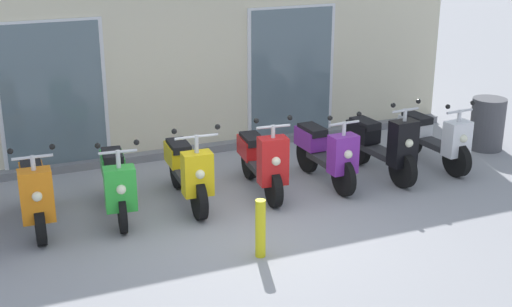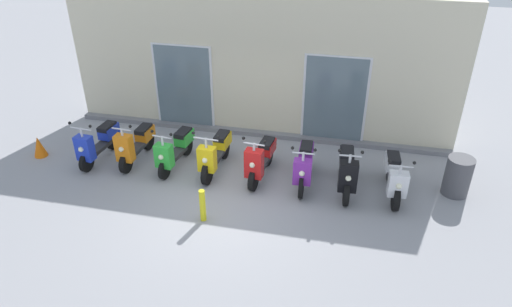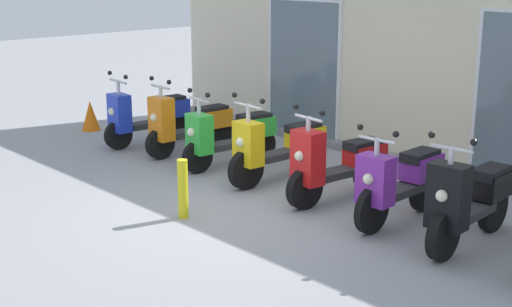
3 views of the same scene
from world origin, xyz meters
name	(u,v)px [view 1 (image 1 of 3)]	position (x,y,z in m)	size (l,w,h in m)	color
ground_plane	(255,227)	(0.00, 0.00, 0.00)	(40.00, 40.00, 0.00)	#939399
storefront_facade	(176,45)	(0.00, 3.22, 1.76)	(9.91, 0.50, 3.65)	beige
scooter_orange	(35,193)	(-2.51, 1.10, 0.46)	(0.53, 1.58, 1.23)	black
scooter_green	(117,181)	(-1.50, 1.06, 0.47)	(0.56, 1.58, 1.18)	black
scooter_yellow	(187,170)	(-0.53, 1.09, 0.47)	(0.63, 1.68, 1.24)	black
scooter_red	(262,160)	(0.54, 1.04, 0.48)	(0.53, 1.61, 1.25)	black
scooter_purple	(326,152)	(1.52, 0.99, 0.49)	(0.53, 1.58, 1.18)	black
scooter_black	(382,144)	(2.44, 0.93, 0.50)	(0.51, 1.63, 1.28)	black
scooter_white	(434,138)	(3.43, 1.01, 0.45)	(0.54, 1.62, 1.14)	black
curb_bollard	(260,228)	(-0.25, -0.73, 0.35)	(0.12, 0.12, 0.70)	yellow
trash_bin	(487,124)	(4.75, 1.32, 0.43)	(0.55, 0.55, 0.87)	#4C4C51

